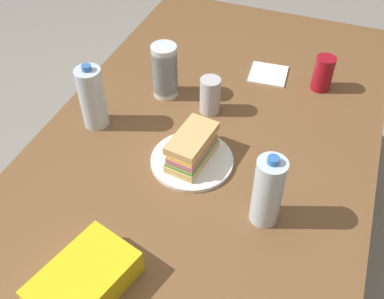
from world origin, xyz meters
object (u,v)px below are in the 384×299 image
Objects in this scene: dining_table at (201,169)px; water_bottle_spare at (268,191)px; paper_plate at (192,160)px; chip_bag at (84,280)px; water_bottle_tall at (92,98)px; soda_can_red at (323,73)px; sandwich at (192,148)px; plastic_cup_stack at (165,71)px; soda_can_silver at (210,95)px.

dining_table is 0.34m from water_bottle_spare.
paper_plate is at bearing 63.81° from water_bottle_spare.
water_bottle_tall is (0.51, 0.26, 0.07)m from chip_bag.
soda_can_red is 0.77m from water_bottle_tall.
water_bottle_spare is at bearing -106.19° from water_bottle_tall.
sandwich is at bearing 149.41° from soda_can_red.
sandwich is at bearing 5.95° from chip_bag.
water_bottle_spare is (-0.17, -0.59, 0.00)m from water_bottle_tall.
plastic_cup_stack is 0.18m from soda_can_silver.
sandwich is 0.57m from soda_can_red.
water_bottle_tall is 1.17× the size of plastic_cup_stack.
paper_plate is 1.24× the size of sandwich.
water_bottle_spare is (-0.39, -0.44, 0.01)m from plastic_cup_stack.
paper_plate is 0.36m from water_bottle_tall.
water_bottle_tall is (-0.00, 0.35, 0.18)m from dining_table.
soda_can_silver is (-0.03, -0.17, -0.03)m from plastic_cup_stack.
water_bottle_tall is 1.77× the size of soda_can_silver.
paper_plate is at bearing -160.89° from sandwich.
paper_plate is at bearing -98.42° from water_bottle_tall.
soda_can_red is 1.00× the size of soda_can_silver.
water_bottle_spare is 1.79× the size of soda_can_silver.
water_bottle_tall reaches higher than sandwich.
water_bottle_tall reaches higher than soda_can_silver.
chip_bag is at bearing 169.94° from paper_plate.
sandwich is at bearing -143.47° from plastic_cup_stack.
paper_plate is 1.97× the size of soda_can_red.
soda_can_red is at bearing -5.44° from chip_bag.
soda_can_red is (0.49, -0.29, 0.01)m from sandwich.
water_bottle_tall is at bearing 90.37° from dining_table.
paper_plate is 0.35m from plastic_cup_stack.
chip_bag is at bearing 170.19° from sandwich.
water_bottle_tall reaches higher than chip_bag.
chip_bag is 1.05× the size of water_bottle_spare.
sandwich is 0.34m from plastic_cup_stack.
chip_bag is at bearing 158.80° from soda_can_red.
chip_bag is 0.58m from water_bottle_tall.
water_bottle_spare is at bearing -28.02° from chip_bag.
soda_can_red is at bearing -32.38° from dining_table.
chip_bag is at bearing -170.77° from plastic_cup_stack.
soda_can_silver is at bearing 128.45° from soda_can_red.
plastic_cup_stack is at bearing 24.99° from chip_bag.
water_bottle_tall is at bearing 43.10° from chip_bag.
plastic_cup_stack is (-0.22, 0.49, 0.03)m from soda_can_red.
plastic_cup_stack reaches higher than soda_can_red.
plastic_cup_stack is at bearing 48.53° from water_bottle_spare.
soda_can_silver is at bearing -58.92° from water_bottle_tall.
plastic_cup_stack is at bearing 36.53° from sandwich.
water_bottle_tall reaches higher than paper_plate.
water_bottle_tall is at bearing 146.82° from plastic_cup_stack.
soda_can_red reaches higher than sandwich.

